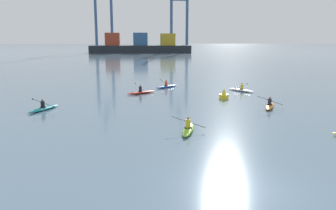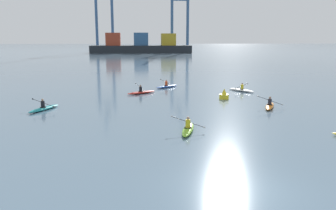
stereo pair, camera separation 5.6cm
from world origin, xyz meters
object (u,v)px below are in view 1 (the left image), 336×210
kayak_lime (188,129)px  gantry_crane_west_mid (179,11)px  kayak_red (141,92)px  gantry_crane_west (103,10)px  channel_buoy (224,95)px  kayak_blue (167,86)px  kayak_white (241,90)px  kayak_orange (270,105)px  container_barge (140,46)px  kayak_teal (44,108)px

kayak_lime → gantry_crane_west_mid: bearing=83.2°
kayak_red → gantry_crane_west: bearing=96.9°
channel_buoy → kayak_blue: (-4.78, 8.16, -0.19)m
kayak_white → kayak_orange: 8.90m
container_barge → channel_buoy: container_barge is taller
kayak_blue → kayak_white: bearing=-25.1°
container_barge → gantry_crane_west_mid: 24.40m
gantry_crane_west → gantry_crane_west_mid: size_ratio=1.03×
kayak_white → kayak_blue: bearing=154.9°
kayak_blue → kayak_orange: bearing=-59.1°
kayak_red → kayak_lime: bearing=-79.8°
gantry_crane_west → kayak_white: gantry_crane_west is taller
channel_buoy → kayak_orange: 5.21m
container_barge → gantry_crane_west_mid: bearing=28.7°
channel_buoy → kayak_orange: (2.76, -4.42, -0.19)m
kayak_blue → kayak_orange: kayak_orange is taller
channel_buoy → gantry_crane_west: bearing=100.2°
kayak_teal → kayak_lime: size_ratio=0.96×
channel_buoy → kayak_teal: channel_buoy is taller
gantry_crane_west_mid → kayak_orange: gantry_crane_west_mid is taller
gantry_crane_west_mid → gantry_crane_west: bearing=170.8°
gantry_crane_west → gantry_crane_west_mid: 33.29m
gantry_crane_west_mid → kayak_red: (-18.26, -115.33, -17.25)m
gantry_crane_west_mid → kayak_blue: bearing=-97.8°
kayak_red → kayak_lime: (2.71, -15.06, 0.00)m
kayak_lime → kayak_blue: bearing=89.0°
gantry_crane_west → kayak_white: (25.50, -120.05, -17.72)m
kayak_red → kayak_lime: 15.30m
gantry_crane_west → kayak_red: bearing=-83.1°
container_barge → kayak_teal: 114.02m
gantry_crane_west → kayak_blue: size_ratio=11.41×
kayak_white → kayak_orange: kayak_orange is taller
container_barge → kayak_blue: bearing=-88.9°
gantry_crane_west_mid → kayak_blue: (-15.21, -111.02, -17.25)m
container_barge → kayak_red: size_ratio=12.78×
kayak_white → channel_buoy: bearing=-124.4°
gantry_crane_west → kayak_red: gantry_crane_west is taller
kayak_white → kayak_red: bearing=-176.7°
kayak_blue → kayak_orange: 14.66m
gantry_crane_west → kayak_teal: gantry_crane_west is taller
gantry_crane_west_mid → channel_buoy: size_ratio=32.94×
kayak_red → kayak_orange: size_ratio=0.96×
kayak_blue → gantry_crane_west_mid: bearing=82.2°
container_barge → kayak_lime: bearing=-89.2°
kayak_blue → kayak_teal: bearing=-132.4°
kayak_white → kayak_blue: kayak_blue is taller
kayak_white → container_barge: bearing=95.3°
kayak_teal → kayak_lime: (10.61, -7.35, 0.00)m
gantry_crane_west_mid → kayak_teal: 126.96m
gantry_crane_west_mid → kayak_teal: gantry_crane_west_mid is taller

